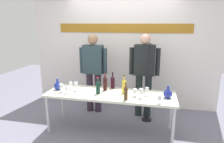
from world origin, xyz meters
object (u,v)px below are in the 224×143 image
(decanter_blue_right, at_px, (168,94))
(wine_bottle_0, at_px, (126,92))
(decanter_blue_left, at_px, (58,86))
(wine_glass_left_0, at_px, (76,85))
(wine_glass_left_2, at_px, (66,88))
(wine_glass_left_3, at_px, (61,86))
(wine_glass_right_1, at_px, (141,91))
(presenter_left, at_px, (93,68))
(wine_bottle_3, at_px, (113,82))
(wine_glass_right_0, at_px, (147,90))
(wine_bottle_2, at_px, (124,86))
(wine_glass_right_2, at_px, (135,91))
(presenter_right, at_px, (144,70))
(wine_bottle_1, at_px, (98,87))
(wine_glass_right_3, at_px, (159,98))
(wine_bottle_4, at_px, (105,83))
(display_table, at_px, (110,96))
(wine_glass_left_1, at_px, (71,84))
(microphone_stand, at_px, (148,96))

(decanter_blue_right, bearing_deg, wine_bottle_0, -161.89)
(decanter_blue_left, distance_m, wine_glass_left_0, 0.36)
(decanter_blue_left, height_order, wine_glass_left_2, decanter_blue_left)
(wine_glass_left_3, height_order, wine_glass_right_1, wine_glass_right_1)
(wine_glass_left_2, bearing_deg, wine_glass_right_1, 3.31)
(presenter_left, xyz_separation_m, wine_bottle_3, (0.52, -0.45, -0.13))
(presenter_left, relative_size, wine_glass_right_0, 11.45)
(wine_bottle_2, height_order, wine_glass_right_2, wine_bottle_2)
(presenter_left, distance_m, wine_bottle_2, 1.03)
(decanter_blue_left, xyz_separation_m, wine_bottle_3, (0.98, 0.31, 0.05))
(presenter_left, relative_size, wine_glass_left_3, 11.16)
(wine_bottle_3, distance_m, wine_glass_right_0, 0.71)
(wine_glass_left_3, xyz_separation_m, wine_glass_right_1, (1.42, 0.01, 0.00))
(presenter_right, bearing_deg, wine_bottle_1, -133.20)
(wine_bottle_1, relative_size, wine_bottle_3, 0.94)
(wine_bottle_1, xyz_separation_m, wine_glass_right_3, (1.05, -0.24, -0.03))
(presenter_right, xyz_separation_m, wine_glass_left_0, (-1.18, -0.75, -0.16))
(wine_bottle_0, relative_size, wine_bottle_4, 0.98)
(decanter_blue_right, relative_size, wine_bottle_2, 0.64)
(presenter_left, distance_m, wine_glass_right_1, 1.39)
(decanter_blue_right, distance_m, wine_bottle_0, 0.70)
(display_table, height_order, wine_glass_right_0, wine_glass_right_0)
(wine_glass_left_0, xyz_separation_m, wine_glass_right_3, (1.48, -0.29, -0.02))
(presenter_left, bearing_deg, wine_glass_left_3, -110.77)
(wine_bottle_1, xyz_separation_m, wine_bottle_2, (0.44, 0.13, 0.01))
(decanter_blue_right, relative_size, wine_glass_right_3, 1.56)
(wine_bottle_2, xyz_separation_m, wine_glass_right_1, (0.32, -0.19, -0.02))
(decanter_blue_right, height_order, wine_glass_left_1, decanter_blue_right)
(wine_bottle_4, relative_size, microphone_stand, 0.20)
(wine_glass_right_1, bearing_deg, wine_bottle_3, 144.31)
(wine_glass_left_0, relative_size, wine_glass_left_3, 1.08)
(wine_glass_left_0, distance_m, wine_glass_right_3, 1.51)
(wine_glass_right_3, bearing_deg, decanter_blue_left, 171.42)
(display_table, bearing_deg, wine_glass_right_2, -7.55)
(wine_bottle_3, relative_size, wine_glass_left_1, 2.36)
(decanter_blue_right, distance_m, wine_bottle_3, 1.05)
(wine_bottle_2, xyz_separation_m, wine_glass_left_3, (-1.10, -0.19, -0.02))
(wine_glass_right_2, distance_m, wine_glass_right_3, 0.46)
(wine_bottle_4, relative_size, wine_glass_right_1, 1.89)
(wine_glass_left_3, height_order, microphone_stand, microphone_stand)
(wine_glass_right_0, height_order, wine_glass_right_1, wine_glass_right_1)
(presenter_left, distance_m, wine_glass_left_1, 0.71)
(wine_bottle_4, relative_size, wine_glass_left_1, 2.38)
(wine_bottle_4, height_order, wine_glass_right_2, wine_bottle_4)
(wine_glass_right_1, bearing_deg, wine_glass_left_1, 171.13)
(wine_bottle_3, distance_m, wine_glass_left_1, 0.79)
(wine_glass_left_0, bearing_deg, wine_glass_left_2, -119.94)
(wine_glass_right_1, bearing_deg, presenter_right, 90.43)
(wine_bottle_4, xyz_separation_m, wine_glass_right_3, (0.97, -0.44, -0.04))
(wine_glass_right_0, bearing_deg, display_table, -178.02)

